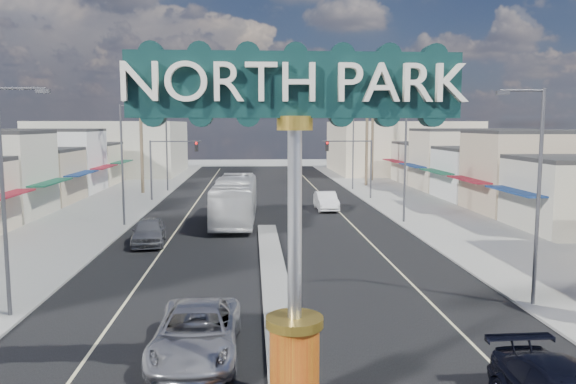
{
  "coord_description": "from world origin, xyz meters",
  "views": [
    {
      "loc": [
        -1.08,
        -11.96,
        7.55
      ],
      "look_at": [
        0.5,
        12.3,
        4.62
      ],
      "focal_mm": 35.0,
      "sensor_mm": 36.0,
      "label": 1
    }
  ],
  "objects": [
    {
      "name": "ground",
      "position": [
        0.0,
        30.0,
        0.0
      ],
      "size": [
        160.0,
        160.0,
        0.0
      ],
      "primitive_type": "plane",
      "color": "gray",
      "rests_on": "ground"
    },
    {
      "name": "road",
      "position": [
        0.0,
        30.0,
        0.01
      ],
      "size": [
        20.0,
        120.0,
        0.01
      ],
      "primitive_type": "cube",
      "color": "black",
      "rests_on": "ground"
    },
    {
      "name": "median_island",
      "position": [
        0.0,
        14.0,
        0.08
      ],
      "size": [
        1.3,
        30.0,
        0.16
      ],
      "primitive_type": "cube",
      "color": "gray",
      "rests_on": "ground"
    },
    {
      "name": "sidewalk_left",
      "position": [
        -14.0,
        30.0,
        0.06
      ],
      "size": [
        8.0,
        120.0,
        0.12
      ],
      "primitive_type": "cube",
      "color": "gray",
      "rests_on": "ground"
    },
    {
      "name": "sidewalk_right",
      "position": [
        14.0,
        30.0,
        0.06
      ],
      "size": [
        8.0,
        120.0,
        0.12
      ],
      "primitive_type": "cube",
      "color": "gray",
      "rests_on": "ground"
    },
    {
      "name": "storefront_row_left",
      "position": [
        -24.0,
        43.0,
        3.0
      ],
      "size": [
        12.0,
        42.0,
        6.0
      ],
      "primitive_type": "cube",
      "color": "beige",
      "rests_on": "ground"
    },
    {
      "name": "storefront_row_right",
      "position": [
        24.0,
        43.0,
        3.0
      ],
      "size": [
        12.0,
        42.0,
        6.0
      ],
      "primitive_type": "cube",
      "color": "#B7B29E",
      "rests_on": "ground"
    },
    {
      "name": "backdrop_far_left",
      "position": [
        -22.0,
        75.0,
        4.0
      ],
      "size": [
        20.0,
        20.0,
        8.0
      ],
      "primitive_type": "cube",
      "color": "#B7B29E",
      "rests_on": "ground"
    },
    {
      "name": "backdrop_far_right",
      "position": [
        22.0,
        75.0,
        4.0
      ],
      "size": [
        20.0,
        20.0,
        8.0
      ],
      "primitive_type": "cube",
      "color": "beige",
      "rests_on": "ground"
    },
    {
      "name": "gateway_sign",
      "position": [
        0.0,
        1.98,
        5.93
      ],
      "size": [
        8.2,
        1.5,
        9.15
      ],
      "color": "red",
      "rests_on": "median_island"
    },
    {
      "name": "traffic_signal_left",
      "position": [
        -9.18,
        43.99,
        4.27
      ],
      "size": [
        5.09,
        0.45,
        6.0
      ],
      "color": "#47474C",
      "rests_on": "ground"
    },
    {
      "name": "traffic_signal_right",
      "position": [
        9.18,
        43.99,
        4.27
      ],
      "size": [
        5.09,
        0.45,
        6.0
      ],
      "color": "#47474C",
      "rests_on": "ground"
    },
    {
      "name": "streetlight_l_near",
      "position": [
        -10.43,
        10.0,
        5.07
      ],
      "size": [
        2.03,
        0.22,
        9.0
      ],
      "color": "#47474C",
      "rests_on": "ground"
    },
    {
      "name": "streetlight_l_mid",
      "position": [
        -10.43,
        30.0,
        5.07
      ],
      "size": [
        2.03,
        0.22,
        9.0
      ],
      "color": "#47474C",
      "rests_on": "ground"
    },
    {
      "name": "streetlight_l_far",
      "position": [
        -10.43,
        52.0,
        5.07
      ],
      "size": [
        2.03,
        0.22,
        9.0
      ],
      "color": "#47474C",
      "rests_on": "ground"
    },
    {
      "name": "streetlight_r_near",
      "position": [
        10.43,
        10.0,
        5.07
      ],
      "size": [
        2.03,
        0.22,
        9.0
      ],
      "color": "#47474C",
      "rests_on": "ground"
    },
    {
      "name": "streetlight_r_mid",
      "position": [
        10.43,
        30.0,
        5.07
      ],
      "size": [
        2.03,
        0.22,
        9.0
      ],
      "color": "#47474C",
      "rests_on": "ground"
    },
    {
      "name": "streetlight_r_far",
      "position": [
        10.43,
        52.0,
        5.07
      ],
      "size": [
        2.03,
        0.22,
        9.0
      ],
      "color": "#47474C",
      "rests_on": "ground"
    },
    {
      "name": "palm_left_far",
      "position": [
        -13.0,
        50.0,
        11.5
      ],
      "size": [
        2.6,
        2.6,
        13.1
      ],
      "color": "brown",
      "rests_on": "ground"
    },
    {
      "name": "palm_right_mid",
      "position": [
        13.0,
        56.0,
        10.6
      ],
      "size": [
        2.6,
        2.6,
        12.1
      ],
      "color": "brown",
      "rests_on": "ground"
    },
    {
      "name": "palm_right_far",
      "position": [
        15.0,
        62.0,
        12.39
      ],
      "size": [
        2.6,
        2.6,
        14.1
      ],
      "color": "brown",
      "rests_on": "ground"
    },
    {
      "name": "suv_left",
      "position": [
        -2.91,
        5.79,
        0.82
      ],
      "size": [
        2.78,
        5.92,
        1.64
      ],
      "primitive_type": "imported",
      "rotation": [
        0.0,
        0.0,
        -0.01
      ],
      "color": "#B1B1B6",
      "rests_on": "ground"
    },
    {
      "name": "car_parked_left",
      "position": [
        -7.6,
        23.41,
        0.84
      ],
      "size": [
        2.46,
        5.1,
        1.68
      ],
      "primitive_type": "imported",
      "rotation": [
        0.0,
        0.0,
        0.1
      ],
      "color": "slate",
      "rests_on": "ground"
    },
    {
      "name": "car_parked_right",
      "position": [
        5.5,
        37.0,
        0.81
      ],
      "size": [
        1.8,
        4.94,
        1.62
      ],
      "primitive_type": "imported",
      "rotation": [
        0.0,
        0.0,
        0.02
      ],
      "color": "white",
      "rests_on": "ground"
    },
    {
      "name": "city_bus",
      "position": [
        -2.36,
        31.23,
        1.76
      ],
      "size": [
        3.34,
        12.72,
        3.52
      ],
      "primitive_type": "imported",
      "rotation": [
        0.0,
        0.0,
        -0.03
      ],
      "color": "silver",
      "rests_on": "ground"
    }
  ]
}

